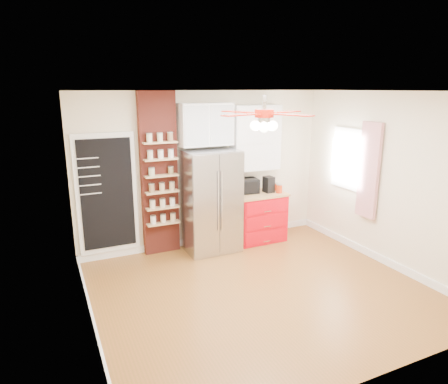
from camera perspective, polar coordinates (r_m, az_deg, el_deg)
name	(u,v)px	position (r m, az deg, el deg)	size (l,w,h in m)	color
floor	(260,290)	(5.78, 5.13, -13.70)	(4.50, 4.50, 0.00)	brown
ceiling	(265,91)	(5.09, 5.84, 14.15)	(4.50, 4.50, 0.00)	white
wall_back	(205,169)	(7.02, -2.75, 3.24)	(4.50, 0.02, 2.70)	beige
wall_front	(377,251)	(3.78, 21.02, -7.93)	(4.50, 0.02, 2.70)	beige
wall_left	(82,220)	(4.61, -19.56, -3.74)	(0.02, 4.00, 2.70)	beige
wall_right	(388,181)	(6.67, 22.44, 1.52)	(0.02, 4.00, 2.70)	beige
chalkboard	(107,194)	(6.61, -16.38, -0.29)	(0.95, 0.05, 1.95)	white
brick_pillar	(159,175)	(6.68, -9.27, 2.47)	(0.60, 0.16, 2.70)	maroon
fridge	(211,201)	(6.78, -1.92, -1.29)	(0.90, 0.70, 1.75)	#ADAEB2
upper_glass_cabinet	(205,124)	(6.73, -2.67, 9.62)	(0.90, 0.35, 0.70)	white
red_cabinet	(258,216)	(7.36, 4.94, -3.49)	(0.94, 0.64, 0.90)	red
upper_shelf_unit	(255,138)	(7.20, 4.51, 7.72)	(0.90, 0.30, 1.15)	white
window	(348,159)	(7.24, 17.31, 4.55)	(0.04, 0.75, 1.05)	white
curtain	(369,171)	(6.84, 19.99, 2.90)	(0.06, 0.40, 1.55)	#AA1624
ceiling_fan	(264,114)	(5.10, 5.76, 11.05)	(1.40, 1.40, 0.44)	silver
toaster_oven	(244,186)	(7.18, 2.93, 0.88)	(0.47, 0.32, 0.26)	black
coffee_maker	(269,184)	(7.27, 6.39, 1.08)	(0.16, 0.18, 0.29)	black
canister_left	(279,189)	(7.27, 7.88, 0.46)	(0.11, 0.11, 0.15)	red
canister_right	(275,187)	(7.46, 7.27, 0.78)	(0.11, 0.11, 0.13)	red
pantry_jar_oats	(152,172)	(6.49, -10.31, 2.82)	(0.10, 0.10, 0.12)	beige
pantry_jar_beans	(171,171)	(6.57, -7.62, 3.05)	(0.09, 0.09, 0.12)	olive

